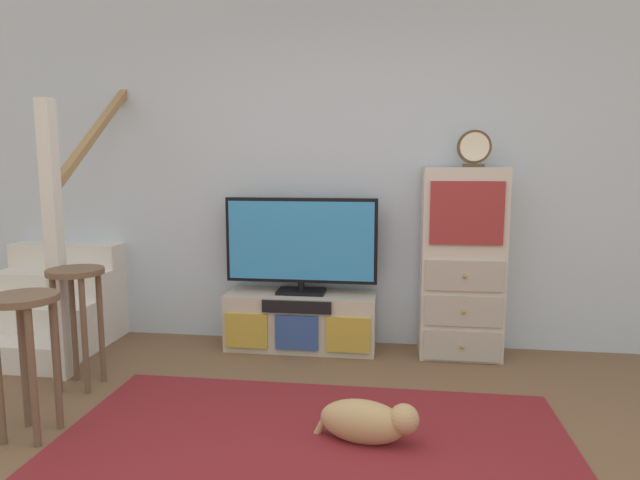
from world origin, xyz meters
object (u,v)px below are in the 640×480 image
object	(u,v)px
dog	(368,421)
side_cabinet	(462,264)
bar_stool_far	(77,300)
bar_stool_near	(25,333)
desk_clock	(474,149)
media_console	(301,321)
television	(301,243)

from	to	relation	value
dog	side_cabinet	bearing A→B (deg)	66.16
side_cabinet	bar_stool_far	size ratio (longest dim) A/B	1.81
side_cabinet	bar_stool_near	size ratio (longest dim) A/B	1.84
desk_clock	media_console	bearing A→B (deg)	179.78
dog	bar_stool_near	bearing A→B (deg)	-174.81
side_cabinet	bar_stool_far	xyz separation A→B (m)	(-2.44, -0.91, -0.13)
television	dog	xyz separation A→B (m)	(0.57, -1.38, -0.70)
dog	television	bearing A→B (deg)	112.56
television	dog	size ratio (longest dim) A/B	2.13
media_console	dog	world-z (taller)	media_console
television	bar_stool_far	world-z (taller)	television
media_console	bar_stool_near	world-z (taller)	bar_stool_near
media_console	side_cabinet	bearing A→B (deg)	0.50
desk_clock	dog	bearing A→B (deg)	-115.95
side_cabinet	desk_clock	distance (m)	0.82
media_console	dog	distance (m)	1.48
television	bar_stool_near	xyz separation A→B (m)	(-1.15, -1.54, -0.26)
media_console	side_cabinet	size ratio (longest dim) A/B	0.82
side_cabinet	bar_stool_near	xyz separation A→B (m)	(-2.33, -1.53, -0.14)
media_console	desk_clock	world-z (taller)	desk_clock
bar_stool_far	dog	world-z (taller)	bar_stool_far
television	desk_clock	size ratio (longest dim) A/B	4.46
desk_clock	bar_stool_far	world-z (taller)	desk_clock
desk_clock	bar_stool_near	xyz separation A→B (m)	(-2.39, -1.51, -0.96)
side_cabinet	desk_clock	world-z (taller)	desk_clock
desk_clock	bar_stool_near	world-z (taller)	desk_clock
media_console	bar_stool_near	bearing A→B (deg)	-127.22
media_console	bar_stool_far	distance (m)	1.58
dog	media_console	bearing A→B (deg)	112.92
desk_clock	side_cabinet	bearing A→B (deg)	164.50
media_console	bar_stool_far	world-z (taller)	bar_stool_far
media_console	dog	bearing A→B (deg)	-67.08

